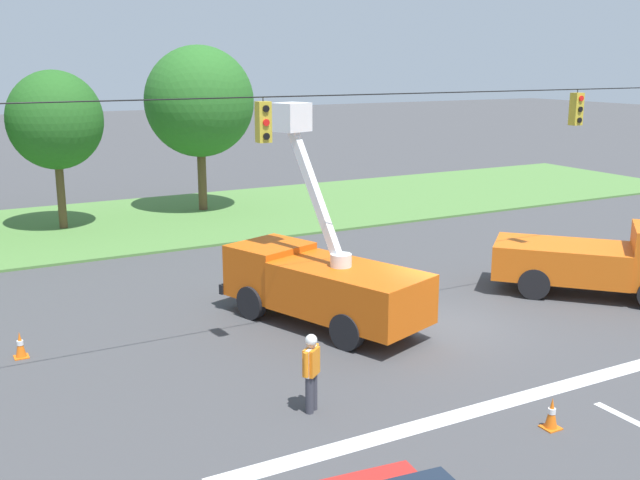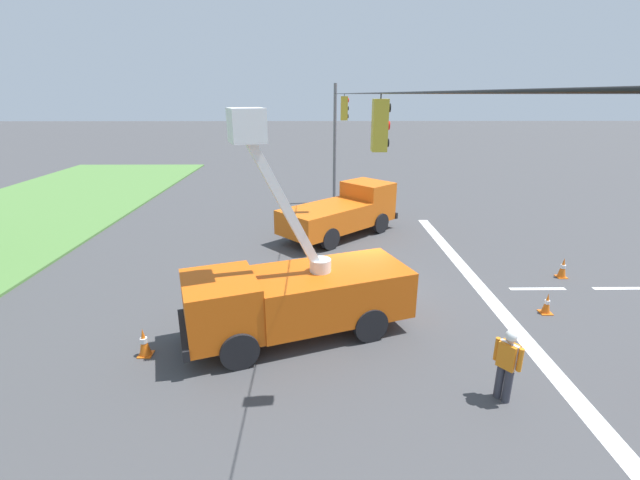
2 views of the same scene
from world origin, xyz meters
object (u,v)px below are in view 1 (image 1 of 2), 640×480
object	(u,v)px
tree_east	(199,102)
traffic_cone_foreground_right	(552,414)
traffic_cone_mid_right	(236,281)
tree_centre	(55,120)
road_worker	(311,368)
utility_truck_support_near	(602,260)
utility_truck_bucket_lift	(321,280)
traffic_cone_near_bucket	(20,345)

from	to	relation	value
tree_east	traffic_cone_foreground_right	bearing A→B (deg)	-93.59
tree_east	traffic_cone_mid_right	world-z (taller)	tree_east
tree_centre	road_worker	world-z (taller)	tree_centre
utility_truck_support_near	traffic_cone_foreground_right	xyz separation A→B (m)	(-8.11, -5.90, -0.84)
utility_truck_support_near	traffic_cone_mid_right	distance (m)	11.88
utility_truck_bucket_lift	traffic_cone_near_bucket	xyz separation A→B (m)	(-7.99, 1.45, -0.99)
tree_centre	traffic_cone_foreground_right	distance (m)	25.27
utility_truck_support_near	traffic_cone_mid_right	bearing A→B (deg)	150.04
tree_centre	traffic_cone_near_bucket	world-z (taller)	tree_centre
utility_truck_bucket_lift	traffic_cone_foreground_right	distance (m)	8.01
tree_centre	utility_truck_support_near	bearing A→B (deg)	-53.61
utility_truck_support_near	traffic_cone_mid_right	world-z (taller)	utility_truck_support_near
traffic_cone_mid_right	road_worker	bearing A→B (deg)	-101.81
utility_truck_support_near	traffic_cone_foreground_right	bearing A→B (deg)	-143.94
tree_centre	utility_truck_support_near	size ratio (longest dim) A/B	1.15
utility_truck_support_near	traffic_cone_near_bucket	size ratio (longest dim) A/B	8.80
utility_truck_support_near	traffic_cone_near_bucket	world-z (taller)	utility_truck_support_near
traffic_cone_foreground_right	traffic_cone_mid_right	distance (m)	12.02
utility_truck_support_near	tree_centre	bearing A→B (deg)	126.39
utility_truck_support_near	traffic_cone_mid_right	size ratio (longest dim) A/B	7.77
utility_truck_bucket_lift	traffic_cone_foreground_right	bearing A→B (deg)	-81.68
utility_truck_bucket_lift	road_worker	xyz separation A→B (m)	(-2.85, -4.79, -0.33)
utility_truck_bucket_lift	traffic_cone_foreground_right	size ratio (longest dim) A/B	9.97
tree_east	traffic_cone_near_bucket	bearing A→B (deg)	-123.80
utility_truck_bucket_lift	traffic_cone_mid_right	xyz separation A→B (m)	(-1.02, 3.96, -0.93)
utility_truck_bucket_lift	road_worker	world-z (taller)	utility_truck_bucket_lift
tree_east	traffic_cone_foreground_right	world-z (taller)	tree_east
utility_truck_support_near	traffic_cone_near_bucket	bearing A→B (deg)	168.82
traffic_cone_mid_right	traffic_cone_near_bucket	xyz separation A→B (m)	(-6.97, -2.51, -0.05)
utility_truck_bucket_lift	tree_centre	bearing A→B (deg)	104.59
tree_east	utility_truck_support_near	xyz separation A→B (m)	(6.52, -19.43, -4.30)
utility_truck_bucket_lift	traffic_cone_foreground_right	world-z (taller)	utility_truck_bucket_lift
traffic_cone_foreground_right	traffic_cone_near_bucket	bearing A→B (deg)	134.47
tree_east	traffic_cone_foreground_right	xyz separation A→B (m)	(-1.59, -25.33, -5.14)
traffic_cone_foreground_right	traffic_cone_near_bucket	xyz separation A→B (m)	(-9.14, 9.31, 0.01)
utility_truck_support_near	traffic_cone_mid_right	xyz separation A→B (m)	(-10.27, 5.92, -0.78)
traffic_cone_foreground_right	traffic_cone_mid_right	xyz separation A→B (m)	(-2.16, 11.82, 0.06)
road_worker	traffic_cone_near_bucket	bearing A→B (deg)	129.49
utility_truck_bucket_lift	utility_truck_support_near	xyz separation A→B (m)	(9.26, -1.96, -0.15)
traffic_cone_foreground_right	utility_truck_bucket_lift	bearing A→B (deg)	98.32
tree_centre	tree_east	distance (m)	7.11
utility_truck_bucket_lift	traffic_cone_near_bucket	size ratio (longest dim) A/B	9.74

